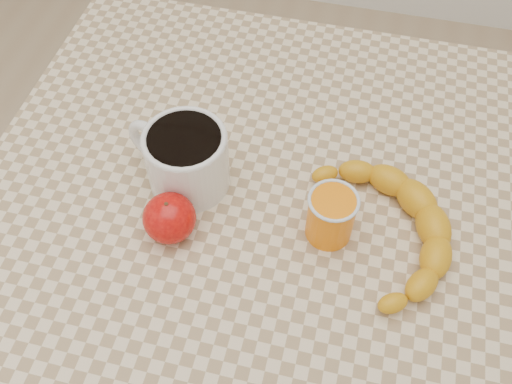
% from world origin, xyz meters
% --- Properties ---
extents(ground, '(3.00, 3.00, 0.00)m').
position_xyz_m(ground, '(0.00, 0.00, 0.00)').
color(ground, tan).
rests_on(ground, ground).
extents(table, '(0.80, 0.80, 0.75)m').
position_xyz_m(table, '(0.00, 0.00, 0.66)').
color(table, beige).
rests_on(table, ground).
extents(coffee_mug, '(0.17, 0.14, 0.10)m').
position_xyz_m(coffee_mug, '(-0.10, 0.01, 0.80)').
color(coffee_mug, silver).
rests_on(coffee_mug, table).
extents(orange_juice_glass, '(0.07, 0.07, 0.08)m').
position_xyz_m(orange_juice_glass, '(0.10, -0.03, 0.79)').
color(orange_juice_glass, orange).
rests_on(orange_juice_glass, table).
extents(apple, '(0.08, 0.08, 0.06)m').
position_xyz_m(apple, '(-0.10, -0.07, 0.78)').
color(apple, '#8D0406').
rests_on(apple, table).
extents(banana, '(0.39, 0.41, 0.04)m').
position_xyz_m(banana, '(0.18, -0.02, 0.77)').
color(banana, orange).
rests_on(banana, table).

